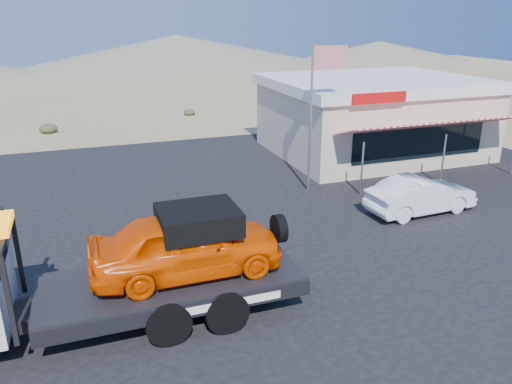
{
  "coord_description": "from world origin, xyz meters",
  "views": [
    {
      "loc": [
        -4.08,
        -13.37,
        7.06
      ],
      "look_at": [
        1.16,
        1.14,
        1.5
      ],
      "focal_mm": 35.0,
      "sensor_mm": 36.0,
      "label": 1
    }
  ],
  "objects_px": {
    "jerky_store": "(373,115)",
    "flagpole": "(317,101)",
    "white_sedan": "(421,195)",
    "tow_truck": "(98,267)"
  },
  "relations": [
    {
      "from": "jerky_store",
      "to": "flagpole",
      "type": "height_order",
      "value": "flagpole"
    },
    {
      "from": "white_sedan",
      "to": "flagpole",
      "type": "xyz_separation_m",
      "value": [
        -2.61,
        3.66,
        3.06
      ]
    },
    {
      "from": "flagpole",
      "to": "jerky_store",
      "type": "bearing_deg",
      "value": 38.79
    },
    {
      "from": "tow_truck",
      "to": "jerky_store",
      "type": "xyz_separation_m",
      "value": [
        14.55,
        11.62,
        0.38
      ]
    },
    {
      "from": "tow_truck",
      "to": "white_sedan",
      "type": "distance_m",
      "value": 12.14
    },
    {
      "from": "tow_truck",
      "to": "flagpole",
      "type": "distance_m",
      "value": 11.68
    },
    {
      "from": "white_sedan",
      "to": "flagpole",
      "type": "height_order",
      "value": "flagpole"
    },
    {
      "from": "jerky_store",
      "to": "flagpole",
      "type": "bearing_deg",
      "value": -141.21
    },
    {
      "from": "jerky_store",
      "to": "flagpole",
      "type": "distance_m",
      "value": 7.36
    },
    {
      "from": "white_sedan",
      "to": "tow_truck",
      "type": "bearing_deg",
      "value": 103.63
    }
  ]
}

